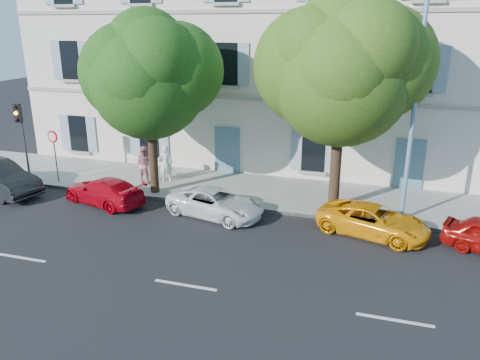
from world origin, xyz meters
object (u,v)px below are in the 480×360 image
(pedestrian_b, at_px, (144,164))
(street_lamp, at_px, (416,97))
(car_red_coupe, at_px, (104,191))
(traffic_light, at_px, (21,126))
(tree_right, at_px, (342,77))
(road_sign, at_px, (54,145))
(car_yellow_supercar, at_px, (373,221))
(tree_left, at_px, (149,81))
(car_white_coupe, at_px, (215,203))
(pedestrian_a, at_px, (166,164))

(pedestrian_b, bearing_deg, street_lamp, -178.22)
(car_red_coupe, bearing_deg, traffic_light, -87.81)
(tree_right, distance_m, street_lamp, 2.85)
(tree_right, relative_size, road_sign, 3.31)
(road_sign, distance_m, street_lamp, 16.15)
(car_yellow_supercar, relative_size, tree_right, 0.48)
(tree_left, xyz_separation_m, street_lamp, (10.72, -0.19, -0.18))
(tree_left, bearing_deg, pedestrian_b, 135.11)
(tree_left, bearing_deg, tree_right, 3.22)
(car_white_coupe, bearing_deg, car_yellow_supercar, -76.89)
(tree_left, relative_size, pedestrian_b, 4.29)
(car_red_coupe, relative_size, pedestrian_a, 2.23)
(tree_right, xyz_separation_m, traffic_light, (-14.72, -0.74, -2.66))
(tree_right, distance_m, pedestrian_b, 10.13)
(tree_right, distance_m, road_sign, 13.64)
(pedestrian_b, bearing_deg, road_sign, 23.35)
(road_sign, relative_size, street_lamp, 0.30)
(car_white_coupe, distance_m, pedestrian_a, 4.75)
(street_lamp, bearing_deg, pedestrian_a, 171.08)
(car_yellow_supercar, relative_size, pedestrian_a, 2.28)
(road_sign, relative_size, pedestrian_a, 1.42)
(street_lamp, xyz_separation_m, pedestrian_b, (-11.78, 1.25, -3.91))
(traffic_light, bearing_deg, tree_right, 2.88)
(car_white_coupe, height_order, tree_left, tree_left)
(tree_right, relative_size, pedestrian_b, 4.64)
(car_white_coupe, xyz_separation_m, road_sign, (-8.64, 1.44, 1.42))
(street_lamp, bearing_deg, tree_right, 166.78)
(traffic_light, relative_size, pedestrian_b, 2.08)
(tree_right, xyz_separation_m, road_sign, (-13.16, -0.53, -3.55))
(tree_left, bearing_deg, road_sign, -179.15)
(tree_right, height_order, traffic_light, tree_right)
(car_yellow_supercar, bearing_deg, traffic_light, 101.68)
(tree_left, distance_m, street_lamp, 10.72)
(car_red_coupe, xyz_separation_m, car_white_coupe, (5.09, 0.11, -0.01))
(road_sign, bearing_deg, street_lamp, -0.40)
(pedestrian_a, bearing_deg, car_white_coupe, 109.13)
(car_red_coupe, relative_size, car_white_coupe, 0.98)
(car_yellow_supercar, distance_m, pedestrian_a, 10.28)
(tree_left, relative_size, road_sign, 3.05)
(car_yellow_supercar, bearing_deg, road_sign, 100.40)
(pedestrian_a, bearing_deg, pedestrian_b, -4.50)
(car_yellow_supercar, xyz_separation_m, tree_right, (-1.67, 1.98, 4.96))
(car_red_coupe, height_order, road_sign, road_sign)
(street_lamp, bearing_deg, car_white_coupe, -169.61)
(car_white_coupe, relative_size, tree_right, 0.48)
(car_red_coupe, height_order, pedestrian_b, pedestrian_b)
(pedestrian_b, bearing_deg, car_white_coupe, 158.29)
(car_white_coupe, bearing_deg, pedestrian_b, 73.69)
(car_red_coupe, height_order, pedestrian_a, pedestrian_a)
(pedestrian_a, bearing_deg, road_sign, -13.34)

